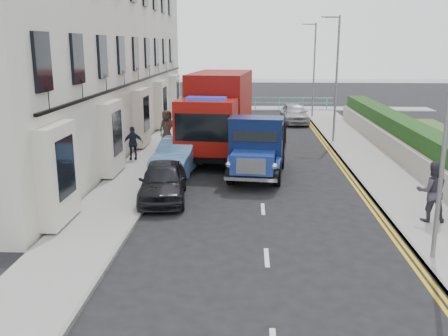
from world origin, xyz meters
The scene contains 21 objects.
ground centered at (0.00, 0.00, 0.00)m, with size 120.00×120.00×0.00m, color black.
pavement_west centered at (-5.20, 9.00, 0.06)m, with size 2.40×38.00×0.12m, color gray.
pavement_east centered at (5.30, 9.00, 0.06)m, with size 2.60×38.00×0.12m, color gray.
promenade centered at (0.00, 29.00, 0.06)m, with size 30.00×2.50×0.12m, color gray.
sea_plane centered at (0.00, 60.00, 0.00)m, with size 120.00×120.00×0.00m, color slate.
terrace_west centered at (-9.47, 13.00, 7.17)m, with size 6.31×30.20×14.25m.
garden_east centered at (7.21, 9.00, 0.90)m, with size 1.45×28.00×1.75m.
seafront_railing centered at (0.00, 28.20, 0.58)m, with size 13.00×0.08×1.11m.
lamp_near centered at (4.18, -2.00, 4.00)m, with size 1.23×0.18×7.00m.
lamp_mid centered at (4.18, 14.00, 4.00)m, with size 1.23×0.18×7.00m.
lamp_far centered at (4.18, 24.00, 4.00)m, with size 1.23×0.18×7.00m.
bedford_lorry centered at (-0.19, 5.96, 1.19)m, with size 2.70×5.63×2.58m.
red_lorry centered at (-2.09, 10.68, 2.18)m, with size 3.42×8.04×4.10m.
parked_car_front centered at (-3.60, 2.96, 0.69)m, with size 1.63×4.05×1.38m, color black.
parked_car_mid centered at (-3.60, 7.11, 0.73)m, with size 1.54×4.43×1.46m, color #6090CD.
parked_car_rear centered at (-2.60, 15.48, 0.76)m, with size 2.14×5.27×1.53m, color silver.
seafront_car_left centered at (-3.50, 25.29, 0.82)m, with size 2.72×5.89×1.64m, color black.
seafront_car_right centered at (2.70, 21.16, 0.72)m, with size 1.70×4.22×1.44m, color #A09FA3.
pedestrian_east_far centered at (5.15, 0.79, 1.08)m, with size 0.93×0.72×1.91m, color #38343F.
pedestrian_west_near centered at (-5.99, 8.68, 0.92)m, with size 0.94×0.39×1.60m, color black.
pedestrian_west_far centered at (-4.90, 11.97, 1.10)m, with size 0.96×0.62×1.96m, color #42372F.
Camera 1 is at (-0.51, -14.28, 5.50)m, focal length 40.00 mm.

